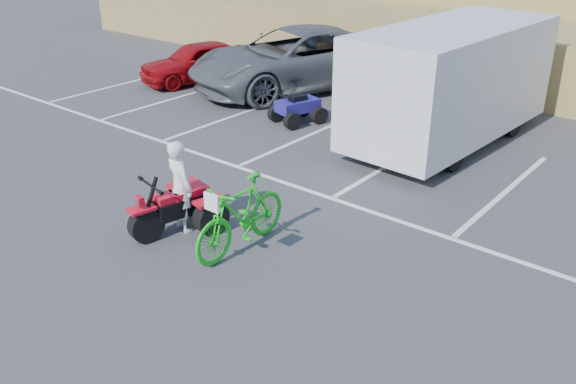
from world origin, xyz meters
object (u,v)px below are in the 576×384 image
Objects in this scene: rider at (180,186)px; cargo_trailer at (451,81)px; red_trike_atv at (177,231)px; red_car at (198,62)px; green_dirt_bike at (241,215)px; quad_atv_green at (429,140)px; quad_atv_blue at (298,123)px; grey_pickup at (295,59)px.

cargo_trailer reaches higher than rider.
red_trike_atv is 0.43× the size of red_car.
green_dirt_bike reaches higher than red_trike_atv.
quad_atv_green is at bearing 14.63° from red_car.
red_trike_atv is 10.90m from red_car.
quad_atv_green is (1.35, 7.34, -0.88)m from rider.
green_dirt_bike is 11.70m from red_car.
red_trike_atv is 1.58m from green_dirt_bike.
red_car is 2.32× the size of quad_atv_green.
red_trike_atv reaches higher than quad_atv_blue.
red_car is 2.94× the size of quad_atv_blue.
red_car is at bearing 139.65° from green_dirt_bike.
quad_atv_blue is (5.45, -1.36, -0.68)m from red_car.
quad_atv_green is at bearing 89.43° from green_dirt_bike.
red_car is (-9.01, 7.46, 0.01)m from green_dirt_bike.
quad_atv_green reaches higher than quad_atv_blue.
quad_atv_blue is 0.79× the size of quad_atv_green.
quad_atv_green is at bearing 4.51° from grey_pickup.
rider is 7.70m from cargo_trailer.
green_dirt_bike reaches higher than quad_atv_green.
green_dirt_bike is at bearing -42.62° from quad_atv_blue.
rider is at bearing -28.50° from red_car.
red_trike_atv is at bearing -168.25° from green_dirt_bike.
grey_pickup reaches higher than red_car.
cargo_trailer is at bearing 86.57° from green_dirt_bike.
red_trike_atv is at bearing -43.64° from grey_pickup.
cargo_trailer is (0.35, 7.31, 0.93)m from green_dirt_bike.
quad_atv_blue is (-3.90, -1.21, -1.60)m from cargo_trailer.
green_dirt_bike is 0.34× the size of cargo_trailer.
quad_atv_blue is at bearing -159.43° from cargo_trailer.
red_car reaches higher than green_dirt_bike.
red_trike_atv is 10.22m from grey_pickup.
rider is (0.03, 0.15, 0.88)m from red_trike_atv.
rider is at bearing -92.11° from quad_atv_green.
green_dirt_bike is 10.60m from grey_pickup.
grey_pickup is at bearing 128.24° from red_trike_atv.
grey_pickup is at bearing 169.41° from cargo_trailer.
green_dirt_bike is at bearing -36.09° from grey_pickup.
rider is 6.69m from quad_atv_blue.
red_car is at bearing 146.71° from red_trike_atv.
quad_atv_blue is at bearing -29.67° from grey_pickup.
green_dirt_bike is at bearing -23.21° from red_car.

